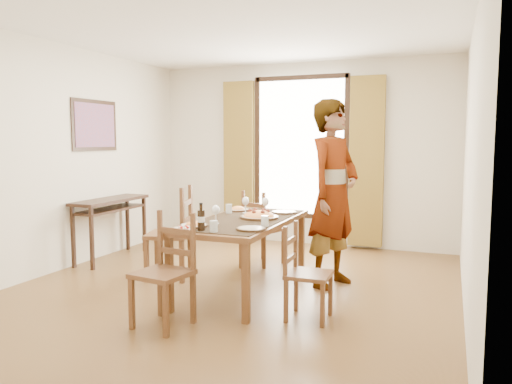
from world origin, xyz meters
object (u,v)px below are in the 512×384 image
(console_table, at_px, (110,207))
(pasta_platter, at_px, (259,214))
(dining_table, at_px, (244,226))
(man, at_px, (333,193))

(console_table, xyz_separation_m, pasta_platter, (2.29, -0.56, 0.12))
(dining_table, relative_size, pasta_platter, 4.51)
(console_table, bearing_deg, dining_table, -16.90)
(man, distance_m, pasta_platter, 0.84)
(dining_table, xyz_separation_m, man, (0.80, 0.56, 0.31))
(console_table, distance_m, pasta_platter, 2.36)
(console_table, xyz_separation_m, man, (2.97, -0.10, 0.31))
(console_table, relative_size, dining_table, 0.66)
(console_table, relative_size, pasta_platter, 3.00)
(man, bearing_deg, dining_table, 144.73)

